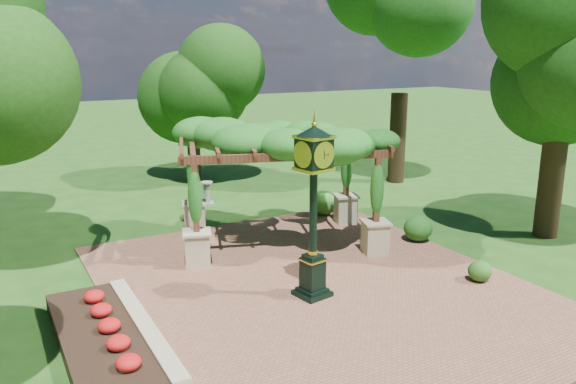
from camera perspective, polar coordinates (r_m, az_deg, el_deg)
ground at (r=13.96m, az=5.09°, el=-11.02°), size 120.00×120.00×0.00m
brick_plaza at (r=14.71m, az=2.88°, el=-9.53°), size 10.00×12.00×0.04m
border_wall at (r=12.58m, az=-14.40°, el=-13.42°), size 0.35×5.00×0.40m
flower_bed at (r=12.44m, az=-18.52°, el=-14.18°), size 1.50×5.00×0.36m
pedestal_clock at (r=13.30m, az=2.61°, el=-0.44°), size 0.98×0.98×4.31m
pergola at (r=17.14m, az=-0.89°, el=4.80°), size 6.96×5.51×3.82m
sundial at (r=22.36m, az=-8.25°, el=-0.26°), size 0.64×0.64×0.92m
shrub_front at (r=15.68m, az=18.91°, el=-7.60°), size 0.81×0.81×0.55m
shrub_mid at (r=18.31m, az=13.07°, el=-3.61°), size 0.95×0.95×0.81m
shrub_back at (r=20.67m, az=3.66°, el=-1.06°), size 1.12×1.12×0.92m
tree_north at (r=26.14m, az=-9.80°, el=10.34°), size 3.91×3.91×6.20m
tree_east_far at (r=25.91m, az=11.63°, el=16.74°), size 4.86×4.86×10.48m
tree_east_near at (r=19.52m, az=26.46°, el=12.95°), size 4.45×4.45×8.76m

